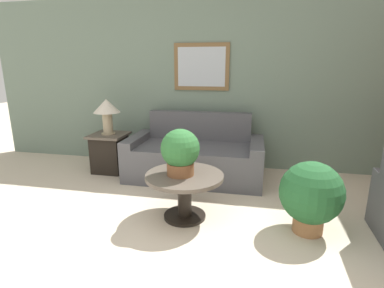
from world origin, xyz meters
TOP-DOWN VIEW (x-y plane):
  - wall_back at (-0.00, 3.10)m, footprint 7.52×0.09m
  - couch_main at (-0.16, 2.48)m, footprint 1.91×0.94m
  - coffee_table at (-0.03, 1.26)m, footprint 0.82×0.82m
  - side_table at (-1.48, 2.46)m, footprint 0.52×0.52m
  - table_lamp at (-1.48, 2.46)m, footprint 0.39×0.39m
  - potted_plant_on_table at (-0.07, 1.25)m, footprint 0.40×0.40m
  - potted_plant_floor at (1.21, 1.23)m, footprint 0.60×0.60m

SIDE VIEW (x-z plane):
  - side_table at x=-1.48m, z-range 0.01..0.59m
  - couch_main at x=-0.16m, z-range -0.15..0.75m
  - coffee_table at x=-0.03m, z-range 0.11..0.60m
  - potted_plant_floor at x=1.21m, z-range 0.04..0.75m
  - potted_plant_on_table at x=-0.07m, z-range 0.50..0.98m
  - table_lamp at x=-1.48m, z-range 0.69..1.22m
  - wall_back at x=0.00m, z-range 0.00..2.60m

